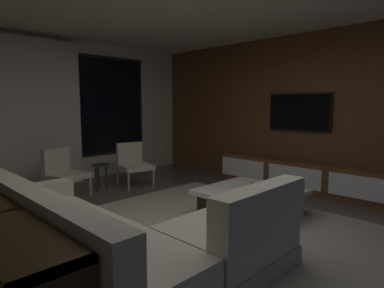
% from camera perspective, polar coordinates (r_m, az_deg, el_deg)
% --- Properties ---
extents(floor, '(9.20, 9.20, 0.00)m').
position_cam_1_polar(floor, '(3.70, -0.39, -16.50)').
color(floor, '#564C44').
extents(back_wall_with_window, '(6.60, 0.30, 2.70)m').
position_cam_1_polar(back_wall_with_window, '(6.46, -24.27, 5.13)').
color(back_wall_with_window, beige).
rests_on(back_wall_with_window, floor).
extents(media_wall, '(0.12, 7.80, 2.70)m').
position_cam_1_polar(media_wall, '(5.97, 20.90, 5.25)').
color(media_wall, brown).
rests_on(media_wall, floor).
extents(area_rug, '(3.20, 3.80, 0.01)m').
position_cam_1_polar(area_rug, '(3.88, 4.49, -15.32)').
color(area_rug, '#ADA391').
rests_on(area_rug, floor).
extents(sectional_couch, '(1.98, 2.50, 0.82)m').
position_cam_1_polar(sectional_couch, '(2.97, -12.48, -16.67)').
color(sectional_couch, '#B1A997').
rests_on(sectional_couch, floor).
extents(coffee_table, '(1.16, 1.16, 0.36)m').
position_cam_1_polar(coffee_table, '(4.43, 10.23, -10.06)').
color(coffee_table, black).
rests_on(coffee_table, floor).
extents(book_stack_on_coffee_table, '(0.27, 0.21, 0.11)m').
position_cam_1_polar(book_stack_on_coffee_table, '(4.39, 12.13, -7.17)').
color(book_stack_on_coffee_table, '#8AC0A1').
rests_on(book_stack_on_coffee_table, coffee_table).
extents(accent_chair_near_window, '(0.64, 0.65, 0.78)m').
position_cam_1_polar(accent_chair_near_window, '(6.04, -10.29, -3.14)').
color(accent_chair_near_window, '#B2ADA0').
rests_on(accent_chair_near_window, floor).
extents(accent_chair_by_curtain, '(0.68, 0.69, 0.78)m').
position_cam_1_polar(accent_chair_by_curtain, '(5.56, -21.70, -4.37)').
color(accent_chair_by_curtain, '#B2ADA0').
rests_on(accent_chair_by_curtain, floor).
extents(side_stool, '(0.32, 0.32, 0.46)m').
position_cam_1_polar(side_stool, '(5.80, -15.74, -4.28)').
color(side_stool, '#333338').
rests_on(side_stool, floor).
extents(media_console, '(0.46, 3.10, 0.52)m').
position_cam_1_polar(media_console, '(5.86, 18.83, -5.51)').
color(media_console, brown).
rests_on(media_console, floor).
extents(mounted_tv, '(0.05, 1.12, 0.65)m').
position_cam_1_polar(mounted_tv, '(5.98, 18.28, 5.36)').
color(mounted_tv, black).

